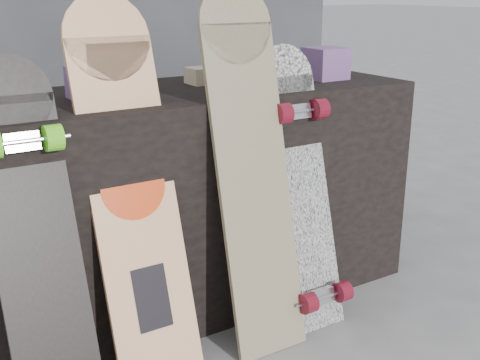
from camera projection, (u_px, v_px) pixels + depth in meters
ground at (267, 355)px, 1.95m from camera, size 60.00×60.00×0.00m
vendor_table at (193, 196)px, 2.24m from camera, size 1.60×0.60×0.80m
merch_box_purple at (97, 82)px, 1.93m from camera, size 0.18×0.12×0.10m
merch_box_small at (325, 63)px, 2.32m from camera, size 0.14×0.14×0.12m
merch_box_flat at (216, 74)px, 2.24m from camera, size 0.22×0.10×0.06m
longboard_geisha at (131, 181)px, 1.77m from camera, size 0.26×0.37×1.13m
longboard_celtic at (251, 161)px, 1.90m from camera, size 0.25×0.29×1.16m
longboard_cascadia at (302, 186)px, 2.05m from camera, size 0.22×0.33×0.96m
skateboard_dark at (37, 241)px, 1.58m from camera, size 0.22×0.39×0.98m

